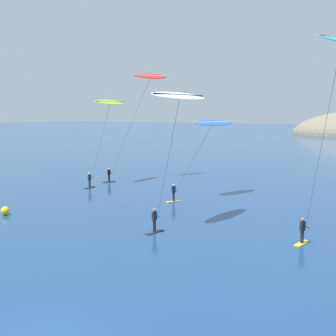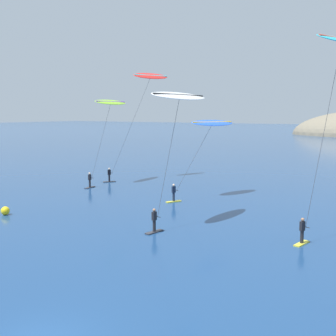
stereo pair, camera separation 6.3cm
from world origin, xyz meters
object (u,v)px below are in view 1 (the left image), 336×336
kitesurfer_lime (109,108)px  kitesurfer_white (178,104)px  kitesurfer_red (147,85)px  kitesurfer_blue (210,128)px  marker_buoy (5,211)px

kitesurfer_lime → kitesurfer_white: (16.32, -11.41, 0.15)m
kitesurfer_red → kitesurfer_lime: kitesurfer_red is taller
kitesurfer_red → kitesurfer_white: size_ratio=1.34×
kitesurfer_blue → kitesurfer_white: bearing=-74.7°
kitesurfer_blue → marker_buoy: 19.95m
kitesurfer_lime → kitesurfer_white: bearing=-34.9°
kitesurfer_white → marker_buoy: (-13.39, -5.05, -8.55)m
kitesurfer_lime → marker_buoy: 18.72m
kitesurfer_red → kitesurfer_lime: size_ratio=1.34×
kitesurfer_red → kitesurfer_white: kitesurfer_red is taller
kitesurfer_white → marker_buoy: bearing=-159.3°
kitesurfer_red → kitesurfer_lime: 6.36m
kitesurfer_red → kitesurfer_white: (14.89, -16.91, -2.72)m
kitesurfer_blue → kitesurfer_red: bearing=152.4°
kitesurfer_lime → kitesurfer_red: bearing=75.4°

